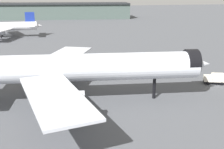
% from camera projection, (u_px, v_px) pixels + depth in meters
% --- Properties ---
extents(ground, '(900.00, 900.00, 0.00)m').
position_uv_depth(ground, '(75.00, 104.00, 64.82)').
color(ground, '#4C4F54').
extents(airliner_near_gate, '(63.47, 57.44, 18.43)m').
position_uv_depth(airliner_near_gate, '(78.00, 68.00, 63.94)').
color(airliner_near_gate, silver).
rests_on(airliner_near_gate, ground).
extents(terminal_building, '(168.56, 50.20, 27.78)m').
position_uv_depth(terminal_building, '(39.00, 11.00, 263.46)').
color(terminal_building, '#475651').
rests_on(terminal_building, ground).
extents(service_truck_front, '(5.95, 4.03, 3.00)m').
position_uv_depth(service_truck_front, '(214.00, 78.00, 78.22)').
color(service_truck_front, black).
rests_on(service_truck_front, ground).
extents(traffic_cone_near_nose, '(0.51, 0.51, 0.64)m').
position_uv_depth(traffic_cone_near_nose, '(188.00, 74.00, 87.07)').
color(traffic_cone_near_nose, '#F2600C').
rests_on(traffic_cone_near_nose, ground).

